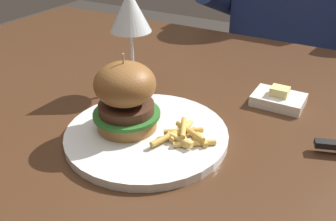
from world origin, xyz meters
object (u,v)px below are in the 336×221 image
Objects in this scene: burger_sandwich at (126,96)px; butter_dish at (279,99)px; diner_person at (283,65)px; main_plate at (148,135)px; wine_glass at (130,14)px.

burger_sandwich is 0.30m from butter_dish.
butter_dish is 0.69m from diner_person.
main_plate is 2.07× the size of burger_sandwich.
wine_glass is 2.14× the size of butter_dish.
diner_person reaches higher than wine_glass.
wine_glass is 0.17× the size of diner_person.
main_plate is at bearing -124.37° from butter_dish.
butter_dish is 0.08× the size of diner_person.
wine_glass is at bearing 120.97° from burger_sandwich.
main_plate is at bearing -48.54° from wine_glass.
butter_dish is (0.28, 0.08, -0.14)m from wine_glass.
main_plate is at bearing -91.34° from diner_person.
diner_person reaches higher than butter_dish.
wine_glass reaches higher than main_plate.
wine_glass is at bearing -163.88° from butter_dish.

